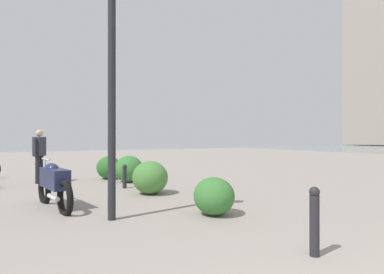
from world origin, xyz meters
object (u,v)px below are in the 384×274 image
motorcycle (54,184)px  bollard_near (314,220)px  pedestrian (39,152)px  lamppost (112,58)px  bollard_mid (125,176)px

motorcycle → bollard_near: bearing=-151.1°
pedestrian → lamppost: bearing=-172.3°
lamppost → bollard_near: lamppost is taller
bollard_mid → lamppost: bearing=159.1°
bollard_near → pedestrian: bearing=15.9°
lamppost → motorcycle: lamppost is taller
motorcycle → pedestrian: pedestrian is taller
motorcycle → pedestrian: (4.18, -0.01, 0.49)m
bollard_near → bollard_mid: 6.40m
pedestrian → bollard_mid: (-2.33, -2.07, -0.63)m
lamppost → bollard_mid: (3.41, -1.30, -2.51)m
motorcycle → bollard_near: motorcycle is taller
lamppost → bollard_near: 4.21m
pedestrian → motorcycle: bearing=179.8°
bollard_near → motorcycle: bearing=28.9°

